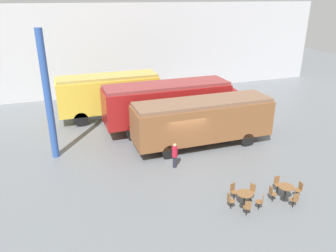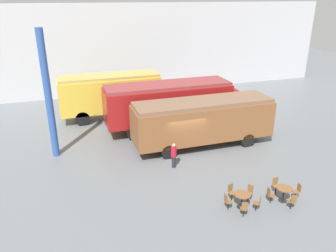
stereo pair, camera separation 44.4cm
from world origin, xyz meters
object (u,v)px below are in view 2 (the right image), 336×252
Objects in this scene: streamlined_locomotive at (178,101)px; cafe_table_mid at (242,197)px; passenger_coach_wooden at (203,119)px; cafe_table_near at (284,191)px; cafe_chair_0 at (276,184)px; visitor_person at (174,155)px; passenger_coach_vintage at (110,93)px.

cafe_table_mid is (-0.52, -10.75, -1.61)m from streamlined_locomotive.
cafe_table_near is at bearing -80.69° from passenger_coach_wooden.
visitor_person is at bearing -130.47° from cafe_chair_0.
passenger_coach_vintage is at bearing -150.63° from cafe_chair_0.
cafe_chair_0 is (1.28, -6.65, -1.39)m from passenger_coach_wooden.
cafe_table_mid is at bearing -98.31° from passenger_coach_wooden.
cafe_table_mid is 0.51× the size of visitor_person.
streamlined_locomotive is 10.88m from cafe_table_mid.
passenger_coach_vintage is at bearing 139.60° from streamlined_locomotive.
visitor_person is (2.20, -9.79, -1.33)m from passenger_coach_vintage.
cafe_table_near is 2.28m from cafe_table_mid.
visitor_person is (-2.90, -2.41, -1.05)m from passenger_coach_wooden.
cafe_table_near is (1.75, -10.92, -1.61)m from streamlined_locomotive.
visitor_person reaches higher than cafe_chair_0.
passenger_coach_vintage is 10.32× the size of cafe_table_near.
cafe_table_near is at bearing -4.27° from cafe_table_mid.
streamlined_locomotive is at bearing -164.93° from cafe_chair_0.
cafe_table_near is 0.77m from cafe_chair_0.
passenger_coach_wooden is (0.53, -3.50, -0.30)m from streamlined_locomotive.
cafe_table_mid is (4.04, -14.63, -1.60)m from passenger_coach_vintage.
passenger_coach_vintage is 9.39× the size of cafe_chair_0.
passenger_coach_wooden is 3.91m from visitor_person.
passenger_coach_wooden reaches higher than cafe_table_mid.
passenger_coach_vintage is 15.26m from cafe_table_mid.
cafe_chair_0 is at bearing -45.40° from visitor_person.
visitor_person is (-4.11, 5.00, 0.27)m from cafe_table_near.
passenger_coach_vintage is 16.17m from cafe_table_near.
streamlined_locomotive reaches higher than cafe_chair_0.
cafe_chair_0 reaches higher than cafe_table_near.
visitor_person reaches higher than cafe_table_near.
cafe_chair_0 is (0.07, 0.77, -0.07)m from cafe_table_near.
cafe_table_mid is at bearing -69.15° from visitor_person.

